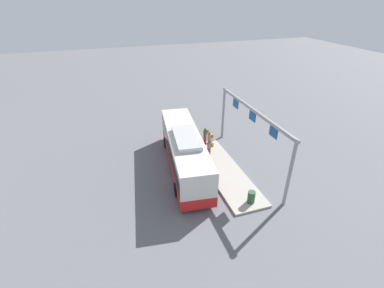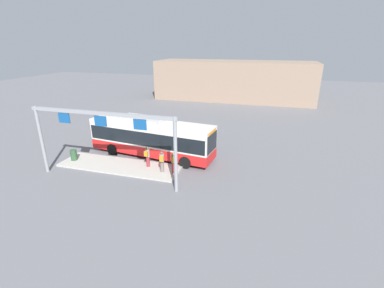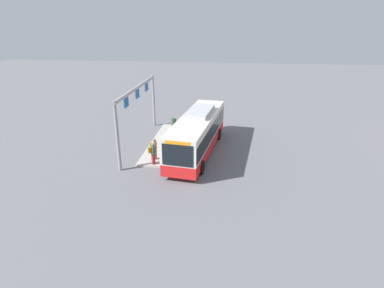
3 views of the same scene
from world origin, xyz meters
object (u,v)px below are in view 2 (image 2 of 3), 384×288
(person_waiting_mid, at_px, (174,162))
(person_waiting_near, at_px, (148,156))
(bus_main, at_px, (151,136))
(trash_bin, at_px, (74,155))
(person_boarding, at_px, (162,161))

(person_waiting_mid, bearing_deg, person_waiting_near, 51.39)
(bus_main, bearing_deg, person_waiting_mid, -36.70)
(person_waiting_mid, distance_m, trash_bin, 8.92)
(bus_main, distance_m, person_waiting_mid, 4.42)
(bus_main, xyz_separation_m, person_waiting_near, (0.77, -2.51, -0.76))
(person_boarding, height_order, person_waiting_near, same)
(person_waiting_mid, bearing_deg, person_boarding, 68.91)
(bus_main, height_order, trash_bin, bus_main)
(person_boarding, xyz_separation_m, trash_bin, (-8.00, 0.04, -0.44))
(person_waiting_near, relative_size, trash_bin, 1.86)
(person_boarding, bearing_deg, bus_main, 20.87)
(person_boarding, relative_size, person_waiting_mid, 1.00)
(bus_main, relative_size, trash_bin, 12.69)
(person_boarding, relative_size, trash_bin, 1.86)
(person_boarding, distance_m, person_waiting_near, 1.58)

